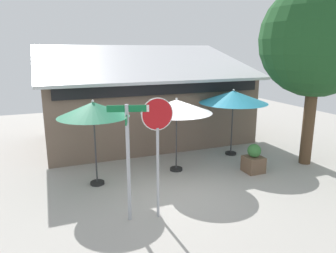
% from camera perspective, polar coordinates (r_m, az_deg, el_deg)
% --- Properties ---
extents(ground_plane, '(28.00, 28.00, 0.10)m').
position_cam_1_polar(ground_plane, '(10.13, 1.29, -10.73)').
color(ground_plane, '#ADA8A0').
extents(cafe_building, '(9.36, 5.56, 4.34)m').
position_cam_1_polar(cafe_building, '(14.84, -4.12, 3.80)').
color(cafe_building, '#705B4C').
rests_on(cafe_building, ground).
extents(street_sign_post, '(0.94, 0.88, 2.91)m').
position_cam_1_polar(street_sign_post, '(7.62, -7.14, -4.27)').
color(street_sign_post, '#A8AAB2').
rests_on(street_sign_post, ground).
extents(stop_sign, '(0.79, 0.07, 3.04)m').
position_cam_1_polar(stop_sign, '(7.62, -1.88, -1.62)').
color(stop_sign, '#A8AAB2').
rests_on(stop_sign, ground).
extents(patio_umbrella_forest_green_left, '(2.15, 2.15, 2.69)m').
position_cam_1_polar(patio_umbrella_forest_green_left, '(9.75, -13.22, 2.87)').
color(patio_umbrella_forest_green_left, black).
rests_on(patio_umbrella_forest_green_left, ground).
extents(patio_umbrella_ivory_center, '(2.42, 2.42, 2.57)m').
position_cam_1_polar(patio_umbrella_ivory_center, '(10.69, 1.54, 3.57)').
color(patio_umbrella_ivory_center, black).
rests_on(patio_umbrella_ivory_center, ground).
extents(patio_umbrella_teal_right, '(2.66, 2.66, 2.64)m').
position_cam_1_polar(patio_umbrella_teal_right, '(12.65, 11.60, 5.16)').
color(patio_umbrella_teal_right, black).
rests_on(patio_umbrella_teal_right, ground).
extents(shade_tree, '(4.15, 3.94, 6.43)m').
position_cam_1_polar(shade_tree, '(12.42, 25.89, 13.49)').
color(shade_tree, brown).
rests_on(shade_tree, ground).
extents(sidewalk_planter, '(0.62, 0.62, 1.00)m').
position_cam_1_polar(sidewalk_planter, '(11.39, 15.05, -5.80)').
color(sidewalk_planter, brown).
rests_on(sidewalk_planter, ground).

